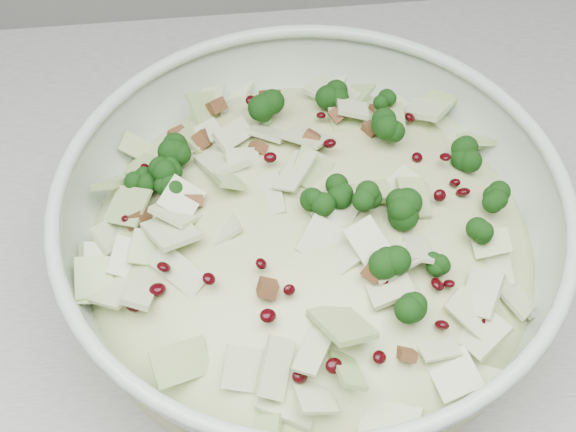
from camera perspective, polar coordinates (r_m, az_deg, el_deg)
The scene contains 3 objects.
counter at distance 1.14m, azimuth 15.53°, elevation -12.36°, with size 3.60×0.60×0.90m, color silver.
mixing_bowl at distance 0.58m, azimuth 1.57°, elevation -2.57°, with size 0.46×0.46×0.14m.
salad at distance 0.56m, azimuth 1.62°, elevation -1.22°, with size 0.35×0.35×0.14m.
Camera 1 is at (-0.35, 1.27, 1.44)m, focal length 50.00 mm.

